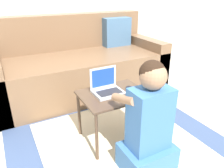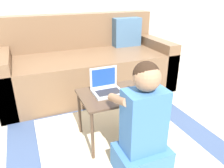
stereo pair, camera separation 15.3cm
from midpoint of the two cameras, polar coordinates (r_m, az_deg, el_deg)
name	(u,v)px [view 1 (the left image)]	position (r m, az deg, el deg)	size (l,w,h in m)	color
ground_plane	(121,142)	(1.86, -0.17, -14.96)	(16.00, 16.00, 0.00)	beige
area_rug	(126,151)	(1.76, 1.14, -17.29)	(1.66, 2.00, 0.01)	#3D517A
couch	(79,66)	(2.67, -10.18, 4.63)	(1.96, 0.91, 0.88)	brown
laptop_desk	(114,100)	(1.71, -2.12, -4.22)	(0.51, 0.39, 0.41)	#4C3828
laptop	(107,89)	(1.69, -3.91, -1.30)	(0.22, 0.18, 0.19)	#B7BCC6
computer_mouse	(130,88)	(1.73, 2.25, -1.22)	(0.06, 0.09, 0.03)	black
person_seated	(149,126)	(1.44, 6.50, -11.05)	(0.35, 0.37, 0.79)	#3D70B2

